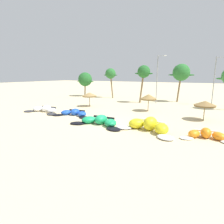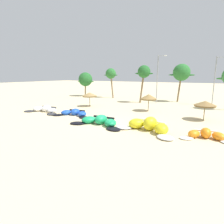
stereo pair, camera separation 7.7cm
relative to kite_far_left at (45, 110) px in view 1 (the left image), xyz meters
The scene contains 15 objects.
ground_plane 12.37m from the kite_far_left, ahead, with size 260.00×260.00×0.00m, color beige.
kite_far_left is the anchor object (origin of this frame).
kite_left 5.99m from the kite_far_left, ahead, with size 6.48×3.38×1.00m.
kite_left_of_center 12.41m from the kite_far_left, 10.20° to the right, with size 7.43×3.45×1.18m.
kite_center 18.42m from the kite_far_left, ahead, with size 7.15×4.18×1.55m.
kite_right_of_center 24.04m from the kite_far_left, ahead, with size 5.04×2.75×1.01m.
beach_umbrella_near_van 8.90m from the kite_far_left, 68.54° to the left, with size 2.83×2.83×2.72m.
beach_umbrella_middle 17.34m from the kite_far_left, 32.00° to the left, with size 2.72×2.72×2.88m.
beach_umbrella_near_palms 24.27m from the kite_far_left, 16.07° to the left, with size 2.83×2.83×2.65m.
palm_leftmost 23.68m from the kite_far_left, 110.79° to the left, with size 5.82×3.88×6.71m.
palm_left 22.78m from the kite_far_left, 90.35° to the left, with size 4.03×2.69×7.69m.
palm_left_of_gap 21.33m from the kite_far_left, 58.85° to the left, with size 4.00×2.67×8.04m.
palm_center_left 29.36m from the kite_far_left, 53.11° to the left, with size 5.54×3.69×8.40m.
lamppost_west 23.52m from the kite_far_left, 54.68° to the left, with size 1.83×0.24×10.03m.
lamppost_west_center 32.36m from the kite_far_left, 41.57° to the left, with size 1.97×0.24×9.48m.
Camera 1 is at (12.18, -19.96, 6.10)m, focal length 29.84 mm.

